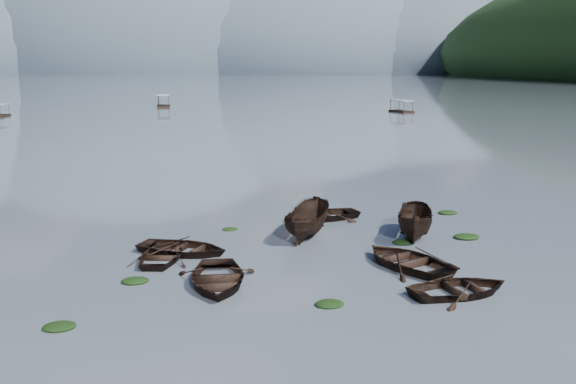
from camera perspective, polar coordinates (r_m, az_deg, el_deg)
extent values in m
plane|color=slate|center=(23.82, 5.04, -10.25)|extent=(2400.00, 2400.00, 0.00)
ellipsoid|color=#475666|center=(923.05, -13.47, 10.26)|extent=(520.00, 520.00, 340.00)
ellipsoid|color=#475666|center=(932.92, -0.91, 10.56)|extent=(520.00, 520.00, 260.00)
ellipsoid|color=#475666|center=(977.36, 9.75, 10.43)|extent=(520.00, 520.00, 220.00)
imported|color=black|center=(26.25, -6.34, -8.22)|extent=(3.60, 4.85, 0.97)
imported|color=black|center=(30.00, -11.04, -5.88)|extent=(3.59, 4.43, 0.81)
imported|color=black|center=(28.92, 10.50, -6.50)|extent=(4.97, 5.71, 0.99)
imported|color=black|center=(25.96, 15.05, -8.77)|extent=(4.57, 3.58, 0.86)
imported|color=black|center=(33.81, 11.23, -3.95)|extent=(3.48, 5.06, 1.83)
imported|color=black|center=(30.72, -9.32, -5.41)|extent=(5.38, 4.87, 0.91)
imported|color=black|center=(37.09, 2.93, -2.41)|extent=(4.98, 3.95, 0.93)
imported|color=black|center=(33.34, 1.66, -3.95)|extent=(3.82, 5.17, 1.88)
ellipsoid|color=black|center=(23.35, -19.66, -11.33)|extent=(1.11, 0.91, 0.24)
ellipsoid|color=black|center=(27.13, -13.44, -7.81)|extent=(1.12, 0.90, 0.25)
ellipsoid|color=black|center=(24.03, 3.71, -10.03)|extent=(1.09, 0.87, 0.24)
ellipsoid|color=black|center=(32.55, 10.13, -4.50)|extent=(1.01, 0.85, 0.22)
ellipsoid|color=black|center=(34.19, 15.57, -3.98)|extent=(1.33, 1.05, 0.27)
ellipsoid|color=black|center=(34.76, -5.18, -3.36)|extent=(0.85, 0.70, 0.18)
ellipsoid|color=black|center=(39.51, 14.01, -1.89)|extent=(1.14, 0.91, 0.25)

